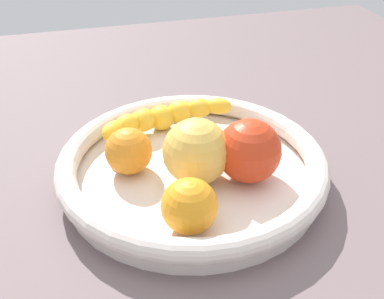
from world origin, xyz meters
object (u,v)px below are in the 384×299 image
at_px(banana_draped_left, 163,117).
at_px(tomato_red, 249,151).
at_px(apple_yellow, 193,152).
at_px(orange_front, 129,151).
at_px(orange_mid_left, 189,206).
at_px(fruit_bowl, 192,167).

height_order(banana_draped_left, tomato_red, tomato_red).
bearing_deg(apple_yellow, orange_front, -119.31).
xyz_separation_m(orange_front, apple_yellow, (0.04, 0.07, 0.01)).
bearing_deg(orange_mid_left, fruit_bowl, 163.00).
bearing_deg(tomato_red, orange_front, -111.20).
xyz_separation_m(apple_yellow, tomato_red, (0.01, 0.06, -0.00)).
xyz_separation_m(banana_draped_left, apple_yellow, (0.12, 0.01, 0.02)).
bearing_deg(tomato_red, banana_draped_left, -151.08).
relative_size(orange_front, orange_mid_left, 0.97).
distance_m(banana_draped_left, apple_yellow, 0.12).
distance_m(banana_draped_left, orange_mid_left, 0.19).
bearing_deg(banana_draped_left, orange_mid_left, -5.05).
bearing_deg(orange_front, banana_draped_left, 142.86).
relative_size(fruit_bowl, banana_draped_left, 1.70).
xyz_separation_m(fruit_bowl, orange_mid_left, (0.10, -0.03, 0.02)).
relative_size(banana_draped_left, tomato_red, 2.54).
height_order(fruit_bowl, tomato_red, tomato_red).
relative_size(fruit_bowl, tomato_red, 4.32).
height_order(banana_draped_left, orange_front, orange_front).
xyz_separation_m(banana_draped_left, orange_mid_left, (0.19, -0.02, 0.01)).
distance_m(banana_draped_left, orange_front, 0.10).
distance_m(fruit_bowl, orange_mid_left, 0.10).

